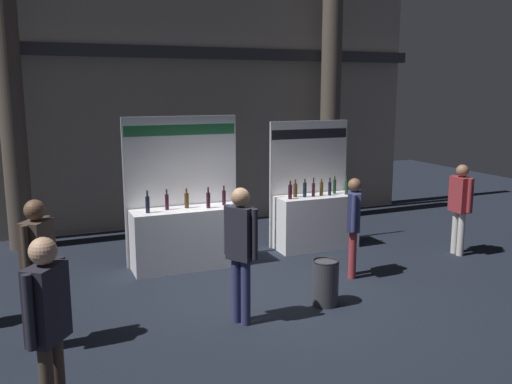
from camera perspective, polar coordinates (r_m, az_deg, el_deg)
ground_plane at (r=8.32m, az=0.87°, el=-10.48°), size 24.00×24.00×0.00m
hall_colonnade at (r=12.18m, az=-7.96°, el=12.24°), size 11.28×1.12×6.82m
exhibitor_booth_0 at (r=9.41m, az=-7.15°, el=-4.01°), size 1.97×0.66×2.55m
exhibitor_booth_1 at (r=10.55m, az=6.15°, el=-2.48°), size 1.64×0.66×2.41m
trash_bin at (r=7.88m, az=7.17°, el=-9.29°), size 0.38×0.38×0.65m
visitor_0 at (r=5.15m, az=-20.77°, el=-12.15°), size 0.40×0.47×1.78m
visitor_1 at (r=7.00m, az=-1.60°, el=-5.48°), size 0.36×0.44×1.79m
visitor_2 at (r=6.78m, az=-21.63°, el=-6.65°), size 0.40×0.46×1.78m
visitor_3 at (r=8.91m, az=10.09°, el=-2.81°), size 0.38×0.50×1.62m
visitor_4 at (r=10.62m, az=20.43°, el=-0.91°), size 0.27×0.55×1.67m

